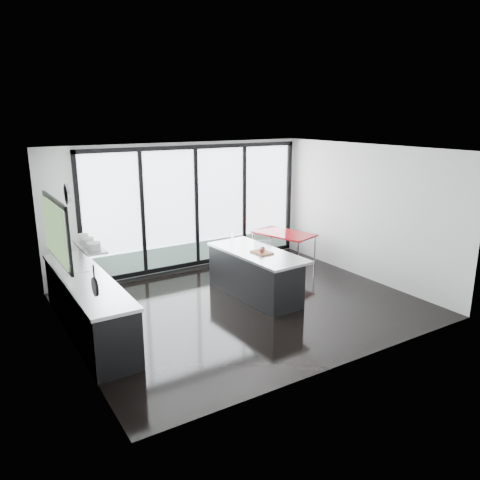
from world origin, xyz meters
TOP-DOWN VIEW (x-y plane):
  - floor at (0.00, 0.00)m, footprint 6.00×5.00m
  - ceiling at (0.00, 0.00)m, footprint 6.00×5.00m
  - wall_back at (0.27, 2.47)m, footprint 6.00×0.09m
  - wall_front at (0.00, -2.50)m, footprint 6.00×0.00m
  - wall_left at (-2.97, 0.27)m, footprint 0.26×5.00m
  - wall_right at (3.00, 0.00)m, footprint 0.00×5.00m
  - counter_cabinets at (-2.67, 0.40)m, footprint 0.69×3.24m
  - island at (0.42, 0.30)m, footprint 1.02×2.19m
  - bar_stool_near at (0.66, -0.08)m, footprint 0.46×0.46m
  - bar_stool_far at (0.76, 0.43)m, footprint 0.61×0.61m
  - red_table at (2.12, 1.62)m, footprint 1.14×1.54m

SIDE VIEW (x-z plane):
  - floor at x=0.00m, z-range 0.00..0.00m
  - bar_stool_near at x=0.66m, z-range 0.00..0.62m
  - red_table at x=2.12m, z-range 0.00..0.73m
  - bar_stool_far at x=0.76m, z-range 0.00..0.76m
  - island at x=0.42m, z-range -0.12..1.01m
  - counter_cabinets at x=-2.67m, z-range -0.22..1.14m
  - wall_back at x=0.27m, z-range -0.13..2.67m
  - wall_front at x=0.00m, z-range 0.00..2.80m
  - wall_right at x=3.00m, z-range 0.00..2.80m
  - wall_left at x=-2.97m, z-range 0.16..2.96m
  - ceiling at x=0.00m, z-range 2.80..2.80m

